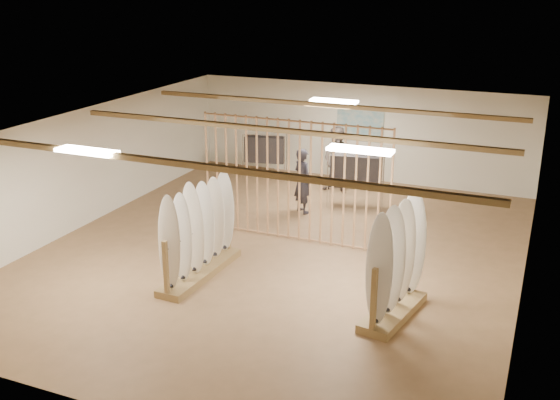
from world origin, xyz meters
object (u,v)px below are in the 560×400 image
at_px(rack_right, 395,280).
at_px(clothing_rack_a, 265,149).
at_px(shopper_b, 338,156).
at_px(clothing_rack_b, 356,171).
at_px(shopper_a, 303,177).
at_px(rack_left, 199,244).

height_order(rack_right, clothing_rack_a, rack_right).
height_order(rack_right, shopper_b, shopper_b).
bearing_deg(clothing_rack_b, shopper_a, -148.98).
bearing_deg(rack_right, shopper_b, 126.46).
bearing_deg(clothing_rack_b, clothing_rack_a, 147.65).
xyz_separation_m(clothing_rack_a, shopper_a, (2.11, -2.36, 0.07)).
bearing_deg(rack_right, shopper_a, 137.97).
xyz_separation_m(rack_right, clothing_rack_b, (-2.32, 5.35, 0.26)).
bearing_deg(rack_left, clothing_rack_a, 105.11).
bearing_deg(rack_right, rack_left, -171.74).
height_order(rack_left, shopper_b, shopper_b).
relative_size(shopper_a, shopper_b, 0.90).
xyz_separation_m(rack_left, clothing_rack_b, (1.66, 5.21, 0.30)).
relative_size(rack_left, shopper_b, 1.17).
distance_m(rack_left, shopper_b, 6.27).
distance_m(clothing_rack_a, shopper_b, 2.48).
xyz_separation_m(clothing_rack_a, shopper_b, (2.43, -0.47, 0.17)).
bearing_deg(clothing_rack_a, shopper_a, -59.59).
xyz_separation_m(rack_right, shopper_a, (-3.43, 4.45, 0.24)).
distance_m(clothing_rack_b, shopper_b, 1.28).
relative_size(rack_right, shopper_b, 1.00).
distance_m(clothing_rack_a, clothing_rack_b, 3.54).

